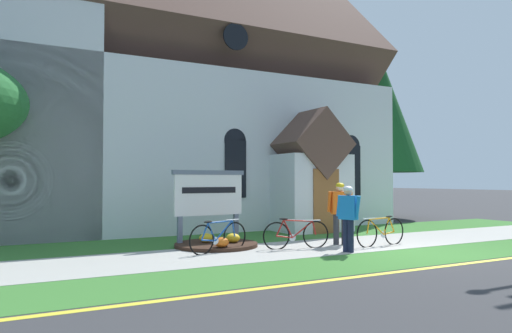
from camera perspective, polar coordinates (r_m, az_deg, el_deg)
The scene contains 15 objects.
ground at distance 15.06m, azimuth 7.71°, elevation -8.26°, with size 140.00×140.00×0.00m, color #333335.
sidewalk_slab at distance 12.12m, azimuth 5.67°, elevation -9.85°, with size 32.00×2.63×0.01m, color #A8A59E.
grass_verge at distance 10.31m, azimuth 12.82°, elevation -11.27°, with size 32.00×1.95×0.01m, color #38722D.
church_lawn at distance 14.41m, azimuth -0.25°, elevation -8.56°, with size 24.00×2.72×0.01m, color #38722D.
curb_paint_stripe at distance 9.49m, azimuth 17.33°, elevation -12.07°, with size 28.00×0.16×0.01m, color yellow.
church_building at distance 19.54m, azimuth -8.87°, elevation 7.52°, with size 14.46×10.76×13.46m.
church_sign at distance 12.73m, azimuth -5.75°, elevation -3.51°, with size 2.12×0.28×2.00m.
flower_bed at distance 12.32m, azimuth -4.78°, elevation -9.37°, with size 2.16×2.16×0.34m.
bicycle_red at distance 12.86m, azimuth 14.96°, elevation -7.66°, with size 1.74×0.18×0.80m.
bicycle_white at distance 11.97m, azimuth 4.88°, elevation -8.20°, with size 1.75×0.37×0.80m.
bicycle_yellow at distance 11.36m, azimuth -4.59°, elevation -8.53°, with size 1.67×0.51×0.79m.
cyclist_in_yellow_jersey at distance 12.79m, azimuth 10.19°, elevation -5.04°, with size 0.61×0.37×1.66m.
cyclist_in_red_jersey at distance 11.50m, azimuth 11.15°, elevation -5.68°, with size 0.35×0.71×1.59m.
roadside_conifer at distance 22.66m, azimuth 14.55°, elevation 6.72°, with size 4.06×4.06×7.96m.
distant_hill at distance 70.35m, azimuth -14.17°, elevation -3.06°, with size 76.29×42.98×24.87m, color #847A5B.
Camera 1 is at (-8.66, -8.20, 1.72)m, focal length 32.90 mm.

